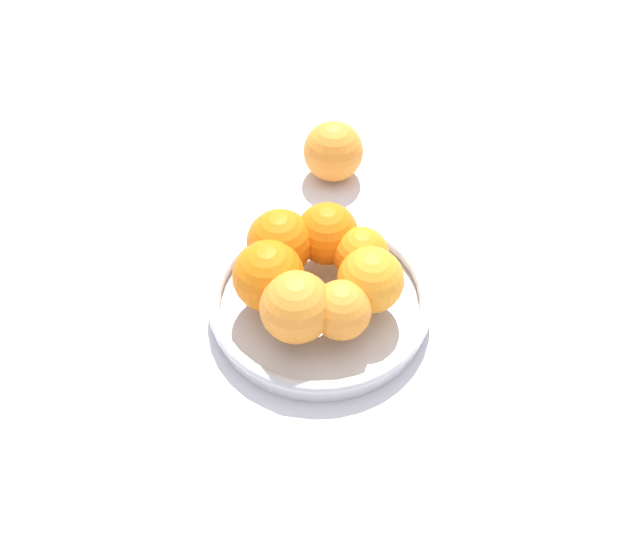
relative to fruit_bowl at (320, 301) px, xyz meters
The scene contains 4 objects.
ground_plane 0.02m from the fruit_bowl, ahead, with size 4.00×4.00×0.00m, color silver.
fruit_bowl is the anchor object (origin of this frame).
orange_pile 0.05m from the fruit_bowl, 53.17° to the left, with size 0.19×0.18×0.08m.
stray_orange 0.25m from the fruit_bowl, 35.69° to the right, with size 0.08×0.08×0.08m, color orange.
Camera 1 is at (-0.39, 0.24, 0.58)m, focal length 35.00 mm.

